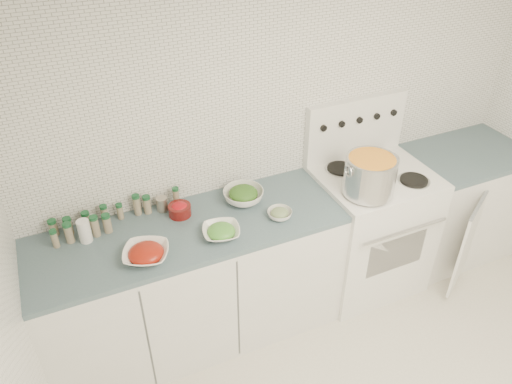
% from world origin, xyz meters
% --- Properties ---
extents(room_walls, '(3.54, 3.04, 2.52)m').
position_xyz_m(room_walls, '(0.00, 0.00, 1.56)').
color(room_walls, white).
rests_on(room_walls, ground).
extents(counter_left, '(1.85, 0.62, 0.90)m').
position_xyz_m(counter_left, '(-0.82, 1.19, 0.45)').
color(counter_left, white).
rests_on(counter_left, ground).
extents(stove, '(0.76, 0.70, 1.36)m').
position_xyz_m(stove, '(0.48, 1.19, 0.50)').
color(stove, white).
rests_on(stove, ground).
extents(counter_right, '(0.89, 0.83, 0.90)m').
position_xyz_m(counter_right, '(1.30, 1.19, 0.45)').
color(counter_right, white).
rests_on(counter_right, ground).
extents(stock_pot, '(0.34, 0.32, 0.24)m').
position_xyz_m(stock_pot, '(0.30, 1.02, 1.08)').
color(stock_pot, silver).
rests_on(stock_pot, stove).
extents(bowl_tomato, '(0.32, 0.32, 0.08)m').
position_xyz_m(bowl_tomato, '(-1.11, 1.04, 0.93)').
color(bowl_tomato, white).
rests_on(bowl_tomato, counter_left).
extents(bowl_snowpea, '(0.26, 0.26, 0.07)m').
position_xyz_m(bowl_snowpea, '(-0.67, 1.05, 0.93)').
color(bowl_snowpea, white).
rests_on(bowl_snowpea, counter_left).
extents(bowl_broccoli, '(0.31, 0.31, 0.10)m').
position_xyz_m(bowl_broccoli, '(-0.42, 1.31, 0.95)').
color(bowl_broccoli, white).
rests_on(bowl_broccoli, counter_left).
extents(bowl_zucchini, '(0.16, 0.16, 0.06)m').
position_xyz_m(bowl_zucchini, '(-0.29, 1.07, 0.93)').
color(bowl_zucchini, white).
rests_on(bowl_zucchini, counter_left).
extents(bowl_pepper, '(0.14, 0.14, 0.08)m').
position_xyz_m(bowl_pepper, '(-0.83, 1.34, 0.94)').
color(bowl_pepper, '#57100F').
rests_on(bowl_pepper, counter_left).
extents(salt_canister, '(0.09, 0.09, 0.14)m').
position_xyz_m(salt_canister, '(-1.38, 1.32, 0.97)').
color(salt_canister, white).
rests_on(salt_canister, counter_left).
extents(tin_can, '(0.07, 0.07, 0.09)m').
position_xyz_m(tin_can, '(-0.91, 1.43, 0.94)').
color(tin_can, gray).
rests_on(tin_can, counter_left).
extents(spice_cluster, '(0.76, 0.15, 0.14)m').
position_xyz_m(spice_cluster, '(-1.27, 1.41, 0.96)').
color(spice_cluster, gray).
rests_on(spice_cluster, counter_left).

